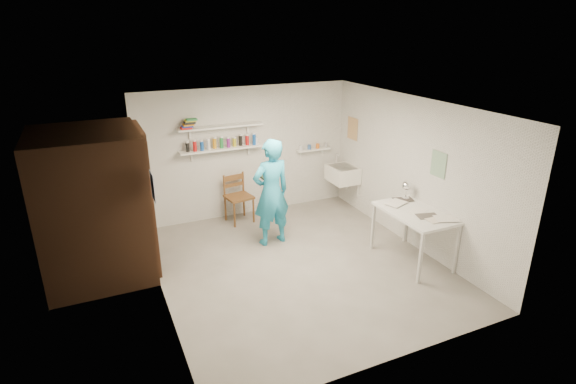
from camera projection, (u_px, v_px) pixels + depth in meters
name	position (u px, v px, depth m)	size (l,w,h in m)	color
floor	(299.00, 266.00, 6.79)	(4.00, 4.50, 0.02)	slate
ceiling	(300.00, 106.00, 5.94)	(4.00, 4.50, 0.02)	silver
wall_back	(246.00, 152.00, 8.29)	(4.00, 0.02, 2.40)	silver
wall_front	(399.00, 264.00, 4.44)	(4.00, 0.02, 2.40)	silver
wall_left	(154.00, 215.00, 5.59)	(0.02, 4.50, 2.40)	silver
wall_right	(413.00, 173.00, 7.14)	(0.02, 4.50, 2.40)	silver
doorway_recess	(146.00, 201.00, 6.56)	(0.02, 0.90, 2.00)	black
corridor_box	(93.00, 205.00, 6.27)	(1.40, 1.50, 2.10)	brown
door_lintel	(139.00, 130.00, 6.20)	(0.06, 1.05, 0.10)	brown
door_jamb_near	(153.00, 213.00, 6.14)	(0.06, 0.10, 2.00)	brown
door_jamb_far	(143.00, 190.00, 6.99)	(0.06, 0.10, 2.00)	brown
shelf_lower	(222.00, 149.00, 7.93)	(1.50, 0.22, 0.03)	white
shelf_upper	(221.00, 127.00, 7.79)	(1.50, 0.22, 0.03)	white
ledge_shelf	(313.00, 149.00, 8.76)	(0.70, 0.14, 0.03)	white
poster_left	(153.00, 187.00, 5.51)	(0.01, 0.28, 0.36)	#334C7F
poster_right_a	(353.00, 129.00, 8.54)	(0.01, 0.34, 0.42)	#995933
poster_right_b	(438.00, 164.00, 6.56)	(0.01, 0.30, 0.38)	#3F724C
belfast_sink	(343.00, 174.00, 8.67)	(0.48, 0.60, 0.30)	white
man	(271.00, 193.00, 7.20)	(0.65, 0.42, 1.77)	#269BC2
wall_clock	(267.00, 171.00, 7.29)	(0.32, 0.32, 0.04)	beige
wooden_chair	(239.00, 197.00, 8.13)	(0.45, 0.43, 0.96)	brown
work_table	(413.00, 236.00, 6.80)	(0.73, 1.22, 0.81)	silver
desk_lamp	(407.00, 186.00, 7.07)	(0.15, 0.15, 0.15)	white
spray_cans	(222.00, 143.00, 7.90)	(1.34, 0.06, 0.17)	black
book_stack	(189.00, 124.00, 7.54)	(0.28, 0.14, 0.17)	red
ledge_pots	(314.00, 146.00, 8.74)	(0.48, 0.07, 0.09)	silver
papers	(415.00, 211.00, 6.65)	(0.30, 0.22, 0.02)	silver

